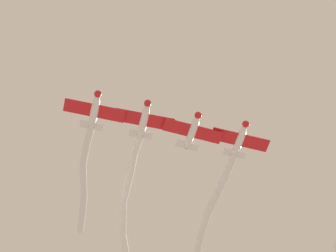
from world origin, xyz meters
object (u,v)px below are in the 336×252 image
object	(u,v)px
airplane_lead	(94,110)
airplane_right_wing	(192,131)
airplane_slot	(240,139)
airplane_left_wing	(144,119)

from	to	relation	value
airplane_lead	airplane_right_wing	size ratio (longest dim) A/B	1.01
airplane_slot	airplane_right_wing	bearing A→B (deg)	-91.50
airplane_lead	airplane_left_wing	distance (m)	5.70
airplane_lead	airplane_slot	size ratio (longest dim) A/B	1.01
airplane_lead	airplane_right_wing	world-z (taller)	same
airplane_left_wing	airplane_slot	size ratio (longest dim) A/B	1.01
airplane_right_wing	airplane_slot	world-z (taller)	airplane_slot
airplane_lead	airplane_left_wing	world-z (taller)	airplane_left_wing
airplane_lead	airplane_right_wing	xyz separation A→B (m)	(-5.29, 10.10, 0.00)
airplane_lead	airplane_slot	world-z (taller)	airplane_slot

